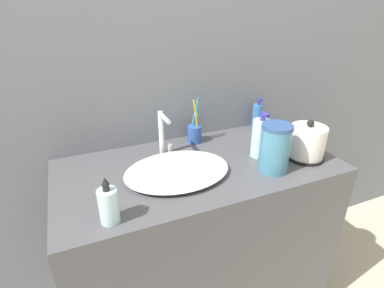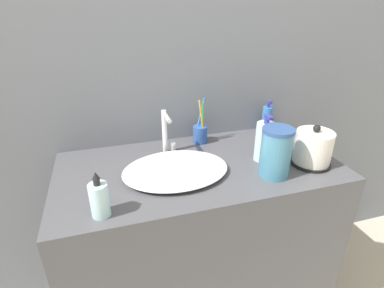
% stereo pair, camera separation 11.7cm
% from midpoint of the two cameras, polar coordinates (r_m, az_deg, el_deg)
% --- Properties ---
extents(wall_back, '(6.00, 0.04, 2.60)m').
position_cam_midpoint_polar(wall_back, '(1.36, 0.12, 19.37)').
color(wall_back, slate).
rests_on(wall_back, ground_plane).
extents(vanity_counter, '(1.14, 0.56, 0.84)m').
position_cam_midpoint_polar(vanity_counter, '(1.48, 3.66, -18.41)').
color(vanity_counter, '#4C4C51').
rests_on(vanity_counter, ground_plane).
extents(sink_basin, '(0.41, 0.31, 0.04)m').
position_cam_midpoint_polar(sink_basin, '(1.15, -0.23, -4.93)').
color(sink_basin, white).
rests_on(sink_basin, vanity_counter).
extents(faucet, '(0.06, 0.12, 0.19)m').
position_cam_midpoint_polar(faucet, '(1.27, -2.29, 2.42)').
color(faucet, silver).
rests_on(faucet, vanity_counter).
extents(electric_kettle, '(0.16, 0.16, 0.17)m').
position_cam_midpoint_polar(electric_kettle, '(1.32, 24.41, -1.01)').
color(electric_kettle, black).
rests_on(electric_kettle, vanity_counter).
extents(toothbrush_cup, '(0.07, 0.07, 0.21)m').
position_cam_midpoint_polar(toothbrush_cup, '(1.40, 3.95, 2.02)').
color(toothbrush_cup, '#2D519E').
rests_on(toothbrush_cup, vanity_counter).
extents(lotion_bottle, '(0.08, 0.08, 0.20)m').
position_cam_midpoint_polar(lotion_bottle, '(1.28, 16.19, 0.45)').
color(lotion_bottle, silver).
rests_on(lotion_bottle, vanity_counter).
extents(shampoo_bottle, '(0.05, 0.05, 0.17)m').
position_cam_midpoint_polar(shampoo_bottle, '(1.55, 16.16, 4.44)').
color(shampoo_bottle, '#3370B7').
rests_on(shampoo_bottle, vanity_counter).
extents(mouthwash_bottle, '(0.06, 0.06, 0.16)m').
position_cam_midpoint_polar(mouthwash_bottle, '(0.95, -13.88, -10.25)').
color(mouthwash_bottle, silver).
rests_on(mouthwash_bottle, vanity_counter).
extents(water_pitcher, '(0.12, 0.12, 0.19)m').
position_cam_midpoint_polar(water_pitcher, '(1.17, 18.45, -1.57)').
color(water_pitcher, teal).
rests_on(water_pitcher, vanity_counter).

